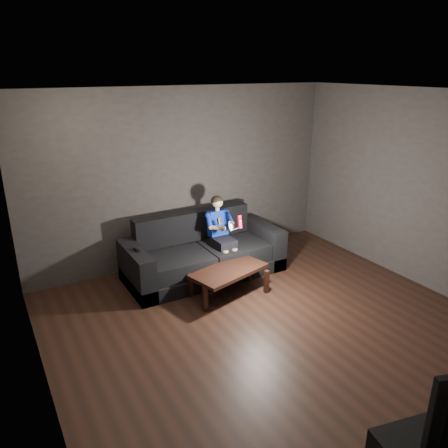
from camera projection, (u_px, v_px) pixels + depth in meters
floor at (279, 333)px, 5.13m from camera, size 5.00×5.00×0.00m
back_wall at (185, 177)px, 6.71m from camera, size 5.00×0.04×2.70m
left_wall at (34, 278)px, 3.50m from camera, size 0.04×5.00×2.70m
right_wall at (433, 193)px, 5.85m from camera, size 0.04×5.00×2.70m
ceiling at (290, 94)px, 4.22m from camera, size 5.00×5.00×0.02m
sofa at (203, 256)px, 6.50m from camera, size 2.32×1.00×0.90m
child at (221, 227)px, 6.42m from camera, size 0.42×0.52×1.03m
wii_remote_red at (240, 222)px, 6.07m from camera, size 0.04×0.07×0.19m
nunchuk_white at (230, 226)px, 6.01m from camera, size 0.07×0.10×0.15m
wii_remote_black at (136, 250)px, 5.82m from camera, size 0.04×0.14×0.03m
coffee_table at (229, 273)px, 5.89m from camera, size 1.15×0.77×0.38m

